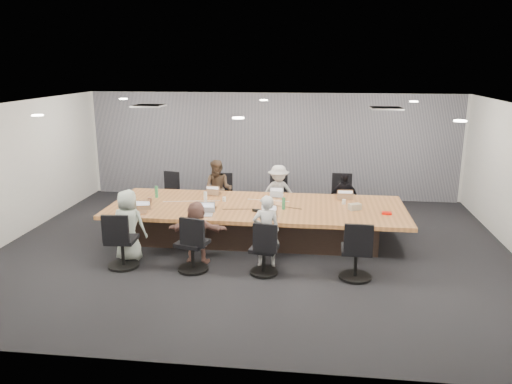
# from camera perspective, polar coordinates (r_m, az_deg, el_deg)

# --- Properties ---
(floor) EXTENTS (10.00, 8.00, 0.00)m
(floor) POSITION_cam_1_polar(r_m,az_deg,el_deg) (9.96, -0.28, -6.43)
(floor) COLOR black
(floor) RESTS_ON ground
(ceiling) EXTENTS (10.00, 8.00, 0.00)m
(ceiling) POSITION_cam_1_polar(r_m,az_deg,el_deg) (9.33, -0.30, 9.83)
(ceiling) COLOR white
(ceiling) RESTS_ON wall_back
(wall_back) EXTENTS (10.00, 0.00, 2.80)m
(wall_back) POSITION_cam_1_polar(r_m,az_deg,el_deg) (13.45, 1.86, 5.30)
(wall_back) COLOR beige
(wall_back) RESTS_ON ground
(wall_front) EXTENTS (10.00, 0.00, 2.80)m
(wall_front) POSITION_cam_1_polar(r_m,az_deg,el_deg) (5.78, -5.31, -7.63)
(wall_front) COLOR beige
(wall_front) RESTS_ON ground
(wall_left) EXTENTS (0.00, 8.00, 2.80)m
(wall_left) POSITION_cam_1_polar(r_m,az_deg,el_deg) (11.31, -26.33, 1.98)
(wall_left) COLOR beige
(wall_left) RESTS_ON ground
(curtain) EXTENTS (9.80, 0.04, 2.80)m
(curtain) POSITION_cam_1_polar(r_m,az_deg,el_deg) (13.37, 1.83, 5.25)
(curtain) COLOR slate
(curtain) RESTS_ON ground
(conference_table) EXTENTS (6.00, 2.20, 0.74)m
(conference_table) POSITION_cam_1_polar(r_m,az_deg,el_deg) (10.29, 0.07, -3.36)
(conference_table) COLOR #2F211B
(conference_table) RESTS_ON ground
(chair_0) EXTENTS (0.63, 0.63, 0.76)m
(chair_0) POSITION_cam_1_polar(r_m,az_deg,el_deg) (12.35, -9.53, -0.60)
(chair_0) COLOR black
(chair_0) RESTS_ON ground
(chair_1) EXTENTS (0.59, 0.59, 0.75)m
(chair_1) POSITION_cam_1_polar(r_m,az_deg,el_deg) (12.07, -3.99, -0.81)
(chair_1) COLOR black
(chair_1) RESTS_ON ground
(chair_2) EXTENTS (0.61, 0.61, 0.78)m
(chair_2) POSITION_cam_1_polar(r_m,az_deg,el_deg) (11.89, 2.69, -0.95)
(chair_2) COLOR black
(chair_2) RESTS_ON ground
(chair_3) EXTENTS (0.62, 0.62, 0.87)m
(chair_3) POSITION_cam_1_polar(r_m,az_deg,el_deg) (11.87, 9.84, -0.96)
(chair_3) COLOR black
(chair_3) RESTS_ON ground
(chair_4) EXTENTS (0.62, 0.62, 0.87)m
(chair_4) POSITION_cam_1_polar(r_m,az_deg,el_deg) (9.26, -15.05, -5.76)
(chair_4) COLOR black
(chair_4) RESTS_ON ground
(chair_5) EXTENTS (0.71, 0.71, 0.85)m
(chair_5) POSITION_cam_1_polar(r_m,az_deg,el_deg) (8.87, -7.28, -6.32)
(chair_5) COLOR black
(chair_5) RESTS_ON ground
(chair_6) EXTENTS (0.60, 0.60, 0.77)m
(chair_6) POSITION_cam_1_polar(r_m,az_deg,el_deg) (8.68, 0.92, -6.99)
(chair_6) COLOR black
(chair_6) RESTS_ON ground
(chair_7) EXTENTS (0.60, 0.60, 0.87)m
(chair_7) POSITION_cam_1_polar(r_m,az_deg,el_deg) (8.65, 11.37, -7.00)
(chair_7) COLOR black
(chair_7) RESTS_ON ground
(person_1) EXTENTS (0.73, 0.60, 1.39)m
(person_1) POSITION_cam_1_polar(r_m,az_deg,el_deg) (11.66, -4.34, 0.27)
(person_1) COLOR #463527
(person_1) RESTS_ON ground
(laptop_1) EXTENTS (0.32, 0.24, 0.02)m
(laptop_1) POSITION_cam_1_polar(r_m,az_deg,el_deg) (11.12, -4.89, -0.17)
(laptop_1) COLOR #8C6647
(laptop_1) RESTS_ON conference_table
(person_2) EXTENTS (0.92, 0.63, 1.31)m
(person_2) POSITION_cam_1_polar(r_m,az_deg,el_deg) (11.48, 2.58, -0.14)
(person_2) COLOR #AAAAAA
(person_2) RESTS_ON ground
(laptop_2) EXTENTS (0.30, 0.22, 0.02)m
(laptop_2) POSITION_cam_1_polar(r_m,az_deg,el_deg) (10.93, 2.36, -0.40)
(laptop_2) COLOR #B2B2B7
(laptop_2) RESTS_ON conference_table
(person_3) EXTENTS (0.73, 0.41, 1.17)m
(person_3) POSITION_cam_1_polar(r_m,az_deg,el_deg) (11.49, 9.95, -0.70)
(person_3) COLOR black
(person_3) RESTS_ON ground
(laptop_3) EXTENTS (0.34, 0.25, 0.02)m
(laptop_3) POSITION_cam_1_polar(r_m,az_deg,el_deg) (10.92, 10.13, -0.63)
(laptop_3) COLOR #8C6647
(laptop_3) RESTS_ON conference_table
(person_4) EXTENTS (0.69, 0.48, 1.34)m
(person_4) POSITION_cam_1_polar(r_m,az_deg,el_deg) (9.49, -14.37, -3.70)
(person_4) COLOR #A1AEA2
(person_4) RESTS_ON ground
(laptop_4) EXTENTS (0.35, 0.28, 0.02)m
(laptop_4) POSITION_cam_1_polar(r_m,az_deg,el_deg) (9.95, -13.27, -2.30)
(laptop_4) COLOR #8C6647
(laptop_4) RESTS_ON conference_table
(person_5) EXTENTS (1.10, 0.39, 1.17)m
(person_5) POSITION_cam_1_polar(r_m,az_deg,el_deg) (9.14, -6.78, -4.60)
(person_5) COLOR brown
(person_5) RESTS_ON ground
(laptop_5) EXTENTS (0.37, 0.28, 0.02)m
(laptop_5) POSITION_cam_1_polar(r_m,az_deg,el_deg) (9.59, -6.05, -2.62)
(laptop_5) COLOR #B2B2B7
(laptop_5) RESTS_ON conference_table
(person_6) EXTENTS (0.53, 0.40, 1.33)m
(person_6) POSITION_cam_1_polar(r_m,az_deg,el_deg) (8.90, 1.17, -4.50)
(person_6) COLOR #B3B3B3
(person_6) RESTS_ON ground
(laptop_6) EXTENTS (0.34, 0.25, 0.02)m
(laptop_6) POSITION_cam_1_polar(r_m,az_deg,el_deg) (9.40, 1.51, -2.91)
(laptop_6) COLOR #8C6647
(laptop_6) RESTS_ON conference_table
(bottle_green_left) EXTENTS (0.07, 0.07, 0.25)m
(bottle_green_left) POSITION_cam_1_polar(r_m,az_deg,el_deg) (10.97, -11.31, 0.03)
(bottle_green_left) COLOR #2F7D4B
(bottle_green_left) RESTS_ON conference_table
(bottle_green_right) EXTENTS (0.09, 0.09, 0.24)m
(bottle_green_right) POSITION_cam_1_polar(r_m,az_deg,el_deg) (9.92, 3.17, -1.31)
(bottle_green_right) COLOR #2F7D4B
(bottle_green_right) RESTS_ON conference_table
(bottle_clear) EXTENTS (0.09, 0.09, 0.24)m
(bottle_clear) POSITION_cam_1_polar(r_m,az_deg,el_deg) (10.38, -5.80, -0.63)
(bottle_clear) COLOR silver
(bottle_clear) RESTS_ON conference_table
(cup_white_far) EXTENTS (0.09, 0.09, 0.09)m
(cup_white_far) POSITION_cam_1_polar(r_m,az_deg,el_deg) (10.51, -3.65, -0.82)
(cup_white_far) COLOR white
(cup_white_far) RESTS_ON conference_table
(cup_white_near) EXTENTS (0.08, 0.08, 0.10)m
(cup_white_near) POSITION_cam_1_polar(r_m,az_deg,el_deg) (10.45, 10.01, -1.10)
(cup_white_near) COLOR white
(cup_white_near) RESTS_ON conference_table
(mug_brown) EXTENTS (0.10, 0.10, 0.10)m
(mug_brown) POSITION_cam_1_polar(r_m,az_deg,el_deg) (10.63, -12.07, -0.90)
(mug_brown) COLOR brown
(mug_brown) RESTS_ON conference_table
(mic_left) EXTENTS (0.18, 0.14, 0.03)m
(mic_left) POSITION_cam_1_polar(r_m,az_deg,el_deg) (10.03, -5.09, -1.78)
(mic_left) COLOR black
(mic_left) RESTS_ON conference_table
(mic_right) EXTENTS (0.17, 0.14, 0.03)m
(mic_right) POSITION_cam_1_polar(r_m,az_deg,el_deg) (10.25, 1.55, -1.38)
(mic_right) COLOR black
(mic_right) RESTS_ON conference_table
(stapler) EXTENTS (0.16, 0.10, 0.06)m
(stapler) POSITION_cam_1_polar(r_m,az_deg,el_deg) (9.75, 0.01, -2.13)
(stapler) COLOR black
(stapler) RESTS_ON conference_table
(canvas_bag) EXTENTS (0.27, 0.23, 0.12)m
(canvas_bag) POSITION_cam_1_polar(r_m,az_deg,el_deg) (10.07, 11.22, -1.67)
(canvas_bag) COLOR tan
(canvas_bag) RESTS_ON conference_table
(snack_packet) EXTENTS (0.18, 0.13, 0.04)m
(snack_packet) POSITION_cam_1_polar(r_m,az_deg,el_deg) (9.94, 14.71, -2.35)
(snack_packet) COLOR red
(snack_packet) RESTS_ON conference_table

